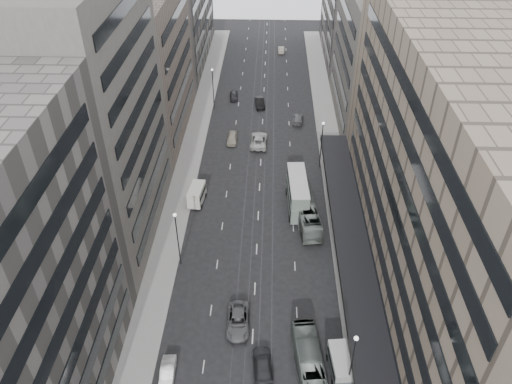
# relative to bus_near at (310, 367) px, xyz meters

# --- Properties ---
(ground) EXTENTS (220.00, 220.00, 0.00)m
(ground) POSITION_rel_bus_near_xyz_m (-5.99, 3.64, -1.48)
(ground) COLOR black
(ground) RESTS_ON ground
(sidewalk_right) EXTENTS (4.00, 125.00, 0.15)m
(sidewalk_right) POSITION_rel_bus_near_xyz_m (6.01, 41.14, -1.40)
(sidewalk_right) COLOR gray
(sidewalk_right) RESTS_ON ground
(sidewalk_left) EXTENTS (4.00, 125.00, 0.15)m
(sidewalk_left) POSITION_rel_bus_near_xyz_m (-17.99, 41.14, -1.40)
(sidewalk_left) COLOR gray
(sidewalk_left) RESTS_ON ground
(department_store) EXTENTS (19.20, 60.00, 30.00)m
(department_store) POSITION_rel_bus_near_xyz_m (15.46, 11.64, 13.47)
(department_store) COLOR gray
(department_store) RESTS_ON ground
(building_right_mid) EXTENTS (15.00, 28.00, 24.00)m
(building_right_mid) POSITION_rel_bus_near_xyz_m (15.51, 55.64, 10.52)
(building_right_mid) COLOR #545049
(building_right_mid) RESTS_ON ground
(building_left_b) EXTENTS (15.00, 26.00, 34.00)m
(building_left_b) POSITION_rel_bus_near_xyz_m (-27.49, 22.64, 15.52)
(building_left_b) COLOR #545049
(building_left_b) RESTS_ON ground
(building_left_c) EXTENTS (15.00, 28.00, 25.00)m
(building_left_c) POSITION_rel_bus_near_xyz_m (-27.49, 49.64, 11.02)
(building_left_c) COLOR #6A5B52
(building_left_c) RESTS_ON ground
(building_left_d) EXTENTS (15.00, 38.00, 28.00)m
(building_left_d) POSITION_rel_bus_near_xyz_m (-27.49, 82.64, 12.52)
(building_left_d) COLOR slate
(building_left_d) RESTS_ON ground
(lamp_right_near) EXTENTS (0.44, 0.44, 8.32)m
(lamp_right_near) POSITION_rel_bus_near_xyz_m (3.71, -1.36, 3.73)
(lamp_right_near) COLOR #262628
(lamp_right_near) RESTS_ON ground
(lamp_right_far) EXTENTS (0.44, 0.44, 8.32)m
(lamp_right_far) POSITION_rel_bus_near_xyz_m (3.71, 38.64, 3.73)
(lamp_right_far) COLOR #262628
(lamp_right_far) RESTS_ON ground
(lamp_left_near) EXTENTS (0.44, 0.44, 8.32)m
(lamp_left_near) POSITION_rel_bus_near_xyz_m (-15.69, 15.64, 3.73)
(lamp_left_near) COLOR #262628
(lamp_left_near) RESTS_ON ground
(lamp_left_far) EXTENTS (0.44, 0.44, 8.32)m
(lamp_left_far) POSITION_rel_bus_near_xyz_m (-15.69, 58.64, 3.73)
(lamp_left_far) COLOR #262628
(lamp_left_far) RESTS_ON ground
(bus_near) EXTENTS (3.62, 10.81, 2.95)m
(bus_near) POSITION_rel_bus_near_xyz_m (0.00, 0.00, 0.00)
(bus_near) COLOR slate
(bus_near) RESTS_ON ground
(bus_far) EXTENTS (4.06, 11.62, 3.17)m
(bus_far) POSITION_rel_bus_near_xyz_m (0.77, 24.95, 0.11)
(bus_far) COLOR gray
(bus_far) RESTS_ON ground
(double_decker) EXTENTS (3.19, 9.19, 4.96)m
(double_decker) POSITION_rel_bus_near_xyz_m (-0.38, 27.79, 1.20)
(double_decker) COLOR slate
(double_decker) RESTS_ON ground
(vw_microbus) EXTENTS (2.45, 4.71, 2.45)m
(vw_microbus) POSITION_rel_bus_near_xyz_m (3.11, 0.53, -0.11)
(vw_microbus) COLOR slate
(vw_microbus) RESTS_ON ground
(panel_van) EXTENTS (2.49, 4.47, 2.70)m
(panel_van) POSITION_rel_bus_near_xyz_m (-15.19, 28.50, 0.01)
(panel_van) COLOR silver
(panel_van) RESTS_ON ground
(sedan_1) EXTENTS (1.58, 4.07, 1.32)m
(sedan_1) POSITION_rel_bus_near_xyz_m (-14.49, -0.61, -0.82)
(sedan_1) COLOR white
(sedan_1) RESTS_ON ground
(sedan_2) EXTENTS (2.72, 5.58, 1.53)m
(sedan_2) POSITION_rel_bus_near_xyz_m (-7.69, 6.13, -0.71)
(sedan_2) COLOR #58595B
(sedan_2) RESTS_ON ground
(sedan_3) EXTENTS (2.51, 5.16, 1.45)m
(sedan_3) POSITION_rel_bus_near_xyz_m (-4.80, 0.55, -0.75)
(sedan_3) COLOR #28282B
(sedan_3) RESTS_ON ground
(sedan_4) EXTENTS (1.82, 4.42, 1.50)m
(sedan_4) POSITION_rel_bus_near_xyz_m (-11.21, 46.13, -0.73)
(sedan_4) COLOR #A79E8B
(sedan_4) RESTS_ON ground
(sedan_5) EXTENTS (2.25, 4.93, 1.57)m
(sedan_5) POSITION_rel_bus_near_xyz_m (-6.72, 59.97, -0.69)
(sedan_5) COLOR black
(sedan_5) RESTS_ON ground
(sedan_6) EXTENTS (3.02, 6.17, 1.69)m
(sedan_6) POSITION_rel_bus_near_xyz_m (-6.46, 45.43, -0.63)
(sedan_6) COLOR beige
(sedan_6) RESTS_ON ground
(sedan_7) EXTENTS (2.31, 4.76, 1.33)m
(sedan_7) POSITION_rel_bus_near_xyz_m (0.69, 53.76, -0.81)
(sedan_7) COLOR #5C5C5F
(sedan_7) RESTS_ON ground
(sedan_8) EXTENTS (1.91, 4.10, 1.36)m
(sedan_8) POSITION_rel_bus_near_xyz_m (-12.11, 63.12, -0.80)
(sedan_8) COLOR #28282A
(sedan_8) RESTS_ON ground
(sedan_9) EXTENTS (1.43, 4.03, 1.32)m
(sedan_9) POSITION_rel_bus_near_xyz_m (-2.23, 88.83, -0.82)
(sedan_9) COLOR #A69B89
(sedan_9) RESTS_ON ground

